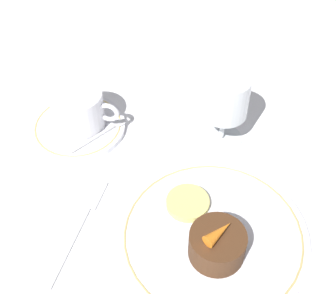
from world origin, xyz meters
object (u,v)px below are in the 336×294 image
(dinner_plate, at_px, (214,237))
(wine_glass, at_px, (226,100))
(dessert_cake, at_px, (217,245))
(coffee_cup, at_px, (78,108))
(fork, at_px, (83,217))

(dinner_plate, relative_size, wine_glass, 2.05)
(dinner_plate, distance_m, dessert_cake, 0.04)
(wine_glass, bearing_deg, dinner_plate, -84.85)
(coffee_cup, bearing_deg, dinner_plate, -33.71)
(dinner_plate, bearing_deg, wine_glass, 95.15)
(fork, bearing_deg, coffee_cup, 110.24)
(fork, xyz_separation_m, dessert_cake, (0.19, -0.02, 0.03))
(wine_glass, distance_m, fork, 0.26)
(coffee_cup, distance_m, dessert_cake, 0.31)
(fork, bearing_deg, dessert_cake, -6.47)
(dessert_cake, bearing_deg, fork, 173.53)
(coffee_cup, bearing_deg, wine_glass, 6.49)
(dinner_plate, distance_m, fork, 0.18)
(fork, bearing_deg, wine_glass, 49.58)
(wine_glass, height_order, dessert_cake, wine_glass)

